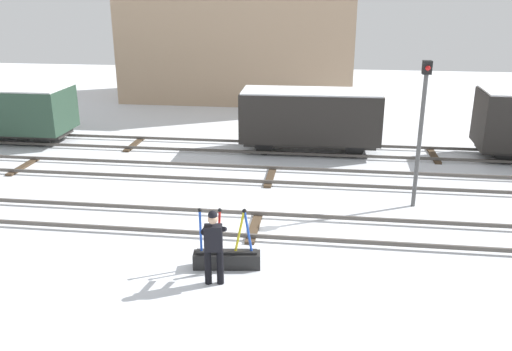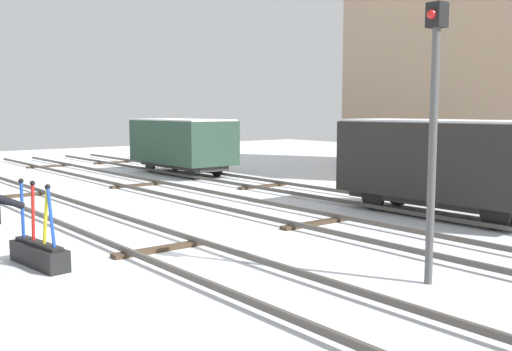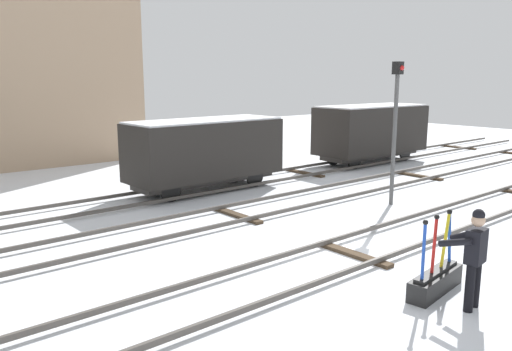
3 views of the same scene
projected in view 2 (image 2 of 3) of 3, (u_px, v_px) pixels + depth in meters
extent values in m
plane|color=silver|center=(161.00, 251.00, 11.06)|extent=(60.00, 60.00, 0.00)
cube|color=#4C4742|center=(126.00, 250.00, 10.60)|extent=(44.00, 0.07, 0.10)
cube|color=#4C4742|center=(193.00, 239.00, 11.49)|extent=(44.00, 0.07, 0.10)
cube|color=#423323|center=(17.00, 196.00, 17.89)|extent=(0.24, 1.94, 0.08)
cube|color=#423323|center=(161.00, 249.00, 11.05)|extent=(0.24, 1.94, 0.08)
cube|color=#4C4742|center=(292.00, 223.00, 13.10)|extent=(44.00, 0.07, 0.10)
cube|color=#4C4742|center=(337.00, 216.00, 13.99)|extent=(44.00, 0.07, 0.10)
cube|color=#423323|center=(48.00, 166.00, 27.22)|extent=(0.24, 1.94, 0.08)
cube|color=#423323|center=(137.00, 185.00, 20.39)|extent=(0.24, 1.94, 0.08)
cube|color=#423323|center=(315.00, 223.00, 13.55)|extent=(0.24, 1.94, 0.08)
cube|color=#4C4742|center=(385.00, 208.00, 15.09)|extent=(44.00, 0.07, 0.10)
cube|color=#4C4742|center=(419.00, 203.00, 15.99)|extent=(44.00, 0.07, 0.10)
cube|color=#423323|center=(113.00, 162.00, 29.22)|extent=(0.24, 1.94, 0.08)
cube|color=#423323|center=(262.00, 186.00, 20.11)|extent=(0.24, 1.94, 0.08)
cube|color=black|center=(39.00, 256.00, 9.98)|extent=(1.55, 0.55, 0.36)
cube|color=black|center=(39.00, 244.00, 9.95)|extent=(1.38, 0.37, 0.06)
cylinder|color=#1E47B7|center=(22.00, 211.00, 10.30)|extent=(0.07, 0.06, 1.05)
sphere|color=black|center=(21.00, 181.00, 10.24)|extent=(0.09, 0.09, 0.09)
cylinder|color=red|center=(33.00, 214.00, 10.01)|extent=(0.12, 0.07, 1.05)
sphere|color=black|center=(32.00, 183.00, 9.93)|extent=(0.09, 0.09, 0.09)
cylinder|color=yellow|center=(46.00, 218.00, 9.70)|extent=(0.27, 0.09, 1.04)
sphere|color=black|center=(47.00, 187.00, 9.57)|extent=(0.09, 0.09, 0.09)
cylinder|color=#1E47B7|center=(51.00, 219.00, 9.56)|extent=(0.22, 0.08, 1.05)
sphere|color=black|center=(48.00, 187.00, 9.56)|extent=(0.09, 0.09, 0.09)
cylinder|color=black|center=(8.00, 201.00, 9.54)|extent=(0.18, 0.54, 0.32)
cylinder|color=#4C4C4C|center=(432.00, 159.00, 8.78)|extent=(0.12, 0.12, 3.83)
cube|color=black|center=(437.00, 15.00, 8.54)|extent=(0.24, 0.24, 0.36)
sphere|color=red|center=(432.00, 14.00, 8.46)|extent=(0.14, 0.14, 0.14)
cube|color=tan|center=(504.00, 47.00, 24.08)|extent=(12.58, 5.76, 10.38)
cube|color=#2D2B28|center=(441.00, 201.00, 14.60)|extent=(5.00, 1.28, 0.20)
cube|color=black|center=(443.00, 160.00, 14.49)|extent=(5.28, 2.07, 1.84)
cube|color=white|center=(444.00, 121.00, 14.38)|extent=(5.17, 1.99, 0.06)
cylinder|color=black|center=(373.00, 197.00, 15.56)|extent=(0.70, 0.12, 0.70)
cylinder|color=black|center=(398.00, 193.00, 16.25)|extent=(0.70, 0.12, 0.70)
cylinder|color=black|center=(495.00, 214.00, 12.97)|extent=(0.70, 0.12, 0.70)
cube|color=#2D2B28|center=(182.00, 165.00, 24.09)|extent=(4.64, 1.37, 0.20)
cube|color=#284233|center=(182.00, 142.00, 23.98)|extent=(4.89, 2.26, 1.71)
cube|color=white|center=(182.00, 120.00, 23.89)|extent=(4.79, 2.17, 0.06)
cylinder|color=black|center=(150.00, 164.00, 24.94)|extent=(0.70, 0.10, 0.70)
cylinder|color=black|center=(175.00, 162.00, 25.70)|extent=(0.70, 0.10, 0.70)
cylinder|color=black|center=(191.00, 170.00, 22.49)|extent=(0.70, 0.10, 0.70)
cylinder|color=black|center=(217.00, 168.00, 23.25)|extent=(0.70, 0.10, 0.70)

